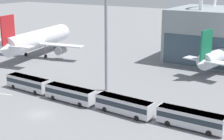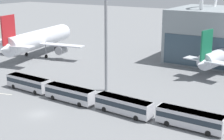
# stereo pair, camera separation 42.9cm
# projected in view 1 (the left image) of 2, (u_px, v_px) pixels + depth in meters

# --- Properties ---
(ground_plane) EXTENTS (440.00, 440.00, 0.00)m
(ground_plane) POSITION_uv_depth(u_px,v_px,m) (39.00, 114.00, 64.87)
(ground_plane) COLOR slate
(airliner_at_gate_near) EXTENTS (33.76, 37.20, 14.77)m
(airliner_at_gate_near) POSITION_uv_depth(u_px,v_px,m) (37.00, 39.00, 110.72)
(airliner_at_gate_near) COLOR silver
(airliner_at_gate_near) RESTS_ON ground_plane
(shuttle_bus_0) EXTENTS (11.85, 3.46, 3.16)m
(shuttle_bus_0) POSITION_uv_depth(u_px,v_px,m) (28.00, 82.00, 78.21)
(shuttle_bus_0) COLOR silver
(shuttle_bus_0) RESTS_ON ground_plane
(shuttle_bus_1) EXTENTS (11.81, 3.28, 3.16)m
(shuttle_bus_1) POSITION_uv_depth(u_px,v_px,m) (70.00, 93.00, 71.01)
(shuttle_bus_1) COLOR silver
(shuttle_bus_1) RESTS_ON ground_plane
(shuttle_bus_2) EXTENTS (11.88, 3.65, 3.16)m
(shuttle_bus_2) POSITION_uv_depth(u_px,v_px,m) (124.00, 105.00, 64.61)
(shuttle_bus_2) COLOR silver
(shuttle_bus_2) RESTS_ON ground_plane
(shuttle_bus_3) EXTENTS (11.76, 2.99, 3.16)m
(shuttle_bus_3) POSITION_uv_depth(u_px,v_px,m) (191.00, 118.00, 58.49)
(shuttle_bus_3) COLOR silver
(shuttle_bus_3) RESTS_ON ground_plane
(floodlight_mast) EXTENTS (2.70, 2.70, 23.88)m
(floodlight_mast) POSITION_uv_depth(u_px,v_px,m) (106.00, 22.00, 74.50)
(floodlight_mast) COLOR gray
(floodlight_mast) RESTS_ON ground_plane
(lane_stripe_0) EXTENTS (7.28, 2.05, 0.01)m
(lane_stripe_0) POSITION_uv_depth(u_px,v_px,m) (87.00, 105.00, 69.50)
(lane_stripe_0) COLOR silver
(lane_stripe_0) RESTS_ON ground_plane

